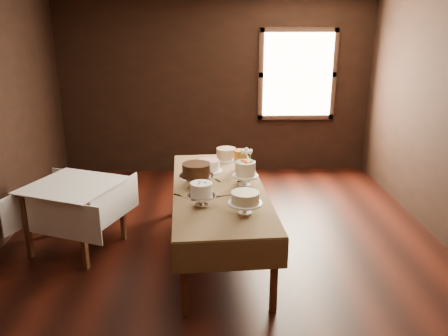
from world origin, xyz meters
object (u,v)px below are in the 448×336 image
(cake_cream, at_px, (245,204))
(cake_server_e, at_px, (186,198))
(cake_swirl, at_px, (201,195))
(cake_server_d, at_px, (246,178))
(cake_caramel, at_px, (241,161))
(side_table, at_px, (74,192))
(flower_vase, at_px, (246,173))
(display_table, at_px, (219,192))
(cake_chocolate, at_px, (196,175))
(cake_server_b, at_px, (248,200))
(cake_lattice, at_px, (208,166))
(cake_server_c, at_px, (213,177))
(cake_flowers, at_px, (245,175))
(cake_speckled, at_px, (226,154))
(cake_server_a, at_px, (227,195))

(cake_cream, relative_size, cake_server_e, 1.31)
(cake_swirl, xyz_separation_m, cake_server_d, (0.49, 0.78, -0.10))
(cake_caramel, bearing_deg, cake_server_e, -124.33)
(side_table, relative_size, flower_vase, 8.09)
(display_table, xyz_separation_m, side_table, (-1.57, 0.14, -0.03))
(cake_chocolate, distance_m, cake_server_b, 0.67)
(cake_chocolate, bearing_deg, cake_server_e, -105.67)
(cake_caramel, bearing_deg, flower_vase, -85.07)
(cake_lattice, height_order, flower_vase, flower_vase)
(cake_cream, bearing_deg, cake_lattice, 104.49)
(cake_server_c, xyz_separation_m, cake_server_d, (0.37, -0.02, 0.00))
(cake_chocolate, distance_m, cake_cream, 0.88)
(cake_flowers, distance_m, cake_server_e, 0.70)
(cake_flowers, distance_m, cake_cream, 0.73)
(cake_speckled, bearing_deg, cake_server_e, -109.47)
(display_table, relative_size, cake_caramel, 10.10)
(cake_swirl, xyz_separation_m, cake_server_b, (0.46, 0.13, -0.10))
(cake_speckled, height_order, cake_server_d, cake_speckled)
(cake_caramel, bearing_deg, cake_server_c, -138.84)
(cake_lattice, height_order, cake_caramel, cake_caramel)
(cake_speckled, xyz_separation_m, cake_caramel, (0.15, -0.40, 0.04))
(side_table, xyz_separation_m, cake_lattice, (1.46, 0.40, 0.14))
(cake_server_a, height_order, cake_server_d, same)
(side_table, relative_size, cake_server_b, 4.89)
(display_table, bearing_deg, cake_caramel, 64.90)
(display_table, bearing_deg, cake_chocolate, 168.98)
(cake_swirl, bearing_deg, cake_cream, -27.42)
(cake_speckled, distance_m, cake_server_e, 1.38)
(cake_server_a, bearing_deg, cake_server_e, 168.72)
(cake_server_b, height_order, cake_server_e, same)
(cake_server_c, height_order, flower_vase, flower_vase)
(cake_server_d, bearing_deg, side_table, 131.49)
(display_table, bearing_deg, cake_server_b, -53.08)
(cake_speckled, xyz_separation_m, cake_swirl, (-0.31, -1.50, 0.04))
(side_table, relative_size, cake_cream, 3.73)
(cake_swirl, distance_m, cake_server_e, 0.27)
(cake_server_a, relative_size, cake_server_d, 1.00)
(cake_flowers, bearing_deg, side_table, 176.32)
(cake_speckled, bearing_deg, cake_lattice, -117.10)
(cake_speckled, height_order, cake_cream, cake_cream)
(cake_lattice, relative_size, cake_server_d, 1.47)
(cake_server_a, bearing_deg, cake_caramel, 59.00)
(side_table, bearing_deg, cake_cream, -25.48)
(flower_vase, bearing_deg, cake_speckled, 103.40)
(cake_server_d, xyz_separation_m, cake_server_e, (-0.64, -0.58, 0.00))
(cake_speckled, distance_m, cake_cream, 1.71)
(cake_caramel, bearing_deg, display_table, -115.10)
(cake_speckled, xyz_separation_m, cake_server_a, (-0.05, -1.25, -0.07))
(cake_swirl, relative_size, cake_server_a, 1.20)
(side_table, height_order, cake_lattice, cake_lattice)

